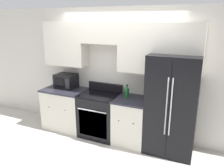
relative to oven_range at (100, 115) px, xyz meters
The scene contains 8 objects.
ground_plane 0.62m from the oven_range, 47.73° to the right, with size 12.00×12.00×0.00m, color beige.
wall_back 1.15m from the oven_range, 42.37° to the left, with size 8.00×0.39×2.60m.
lower_cabinets_left 0.84m from the oven_range, behind, with size 0.94×0.64×0.91m.
lower_cabinets_right 0.69m from the oven_range, ahead, with size 0.64×0.64×0.91m.
oven_range is the anchor object (origin of this frame).
refrigerator 1.50m from the oven_range, ahead, with size 0.86×0.76×1.80m.
microwave 1.07m from the oven_range, behind, with size 0.44×0.36×0.31m.
bottle 0.80m from the oven_range, ahead, with size 0.09×0.09×0.26m.
Camera 1 is at (1.65, -3.39, 2.35)m, focal length 35.00 mm.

